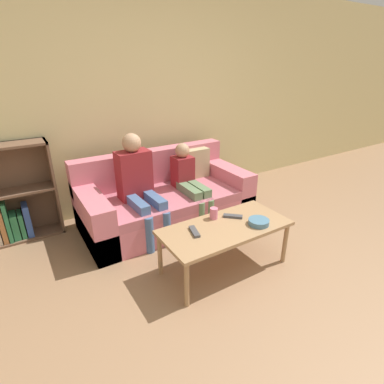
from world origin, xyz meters
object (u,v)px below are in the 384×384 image
coffee_table (225,230)px  snack_bowl (259,222)px  person_adult (138,181)px  cup_near (214,213)px  person_child (189,181)px  tv_remote_0 (194,232)px  bookshelf (13,203)px  tv_remote_1 (233,216)px  couch (166,200)px

coffee_table → snack_bowl: size_ratio=6.27×
person_adult → snack_bowl: size_ratio=5.96×
coffee_table → cup_near: size_ratio=11.11×
person_child → cup_near: (-0.21, -0.76, -0.01)m
tv_remote_0 → bookshelf: bearing=143.7°
coffee_table → tv_remote_1: bearing=30.7°
bookshelf → snack_bowl: (1.77, -1.69, 0.05)m
person_child → bookshelf: bearing=160.7°
bookshelf → snack_bowl: bearing=-43.5°
person_child → cup_near: size_ratio=8.77×
coffee_table → tv_remote_1: 0.19m
tv_remote_0 → snack_bowl: size_ratio=0.98×
person_child → tv_remote_1: 0.84m
person_adult → tv_remote_0: (0.10, -0.93, -0.16)m
tv_remote_0 → couch: bearing=90.5°
coffee_table → cup_near: bearing=91.7°
coffee_table → couch: bearing=91.6°
cup_near → snack_bowl: (0.27, -0.29, -0.03)m
cup_near → coffee_table: bearing=-88.3°
couch → coffee_table: (0.03, -1.07, 0.13)m
bookshelf → coffee_table: size_ratio=0.89×
tv_remote_0 → person_child: bearing=75.7°
couch → tv_remote_0: size_ratio=10.59×
bookshelf → person_child: 1.83m
person_adult → tv_remote_1: bearing=-60.9°
bookshelf → coffee_table: 2.17m
snack_bowl → coffee_table: bearing=154.5°
bookshelf → cup_near: bookshelf is taller
bookshelf → tv_remote_0: 1.95m
couch → bookshelf: bookshelf is taller
bookshelf → person_adult: person_adult is taller
cup_near → tv_remote_1: (0.16, -0.08, -0.04)m
bookshelf → person_child: bearing=-20.3°
person_adult → snack_bowl: person_adult is taller
couch → person_child: person_child is taller
tv_remote_1 → snack_bowl: snack_bowl is taller
couch → tv_remote_0: 1.06m
person_child → coffee_table: bearing=-101.3°
coffee_table → tv_remote_0: 0.29m
couch → snack_bowl: (0.29, -1.19, 0.19)m
tv_remote_0 → person_adult: bearing=110.6°
couch → tv_remote_1: (0.18, -0.97, 0.18)m
cup_near → snack_bowl: cup_near is taller
couch → bookshelf: 1.57m
person_adult → tv_remote_1: person_adult is taller
person_adult → person_child: person_adult is taller
couch → person_adult: 0.50m
bookshelf → couch: bearing=-18.4°
coffee_table → cup_near: (-0.00, 0.17, 0.09)m
couch → bookshelf: bearing=161.6°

